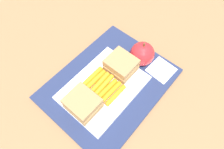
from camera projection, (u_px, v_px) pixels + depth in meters
ground_plane at (109, 85)px, 0.59m from camera, size 2.40×2.40×0.00m
lunchbag_mat at (109, 84)px, 0.59m from camera, size 0.36×0.28×0.01m
food_tray at (103, 88)px, 0.57m from camera, size 0.23×0.17×0.01m
sandwich_half_left at (83, 103)px, 0.52m from camera, size 0.07×0.08×0.04m
sandwich_half_right at (121, 65)px, 0.58m from camera, size 0.07×0.08×0.04m
carrot_sticks_bundle at (103, 86)px, 0.56m from camera, size 0.08×0.10×0.02m
apple at (142, 54)px, 0.59m from camera, size 0.07×0.07×0.08m
paper_napkin at (161, 70)px, 0.61m from camera, size 0.07×0.07×0.00m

